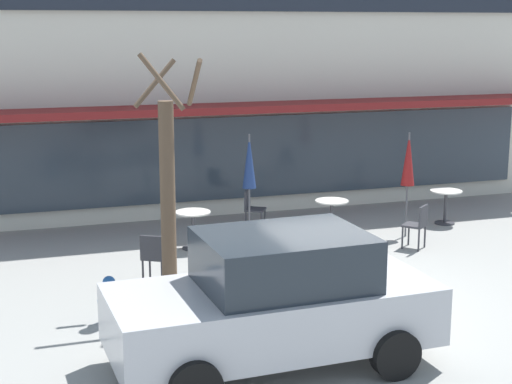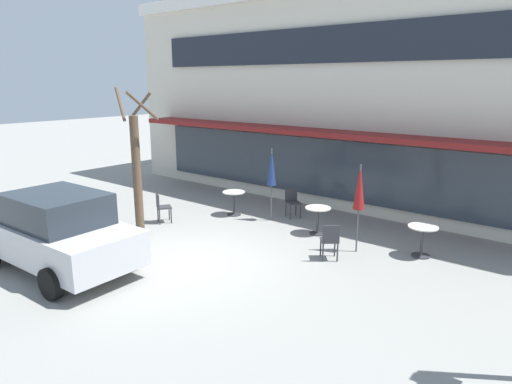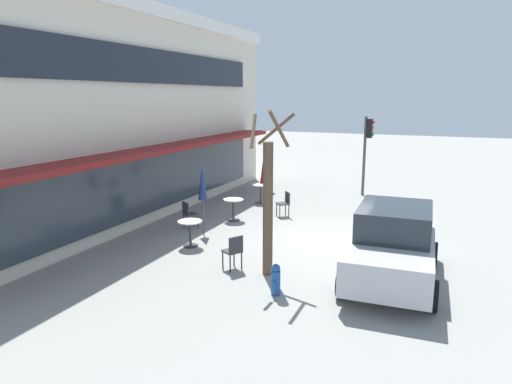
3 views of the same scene
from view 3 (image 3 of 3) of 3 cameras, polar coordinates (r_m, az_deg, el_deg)
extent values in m
plane|color=gray|center=(13.68, 8.42, -6.31)|extent=(80.00, 80.00, 0.00)
cube|color=beige|center=(18.25, -23.59, 8.95)|extent=(18.07, 8.00, 7.23)
cube|color=silver|center=(15.76, -13.50, 21.58)|extent=(18.07, 0.24, 0.44)
cube|color=maroon|center=(15.38, -11.41, 5.34)|extent=(15.36, 1.10, 0.16)
cube|color=#1E232D|center=(15.59, -13.36, 15.12)|extent=(14.46, 0.10, 1.10)
cube|color=#2D3842|center=(15.83, -12.69, 1.07)|extent=(14.46, 0.10, 1.90)
cylinder|color=#333338|center=(18.48, 0.58, -1.32)|extent=(0.44, 0.44, 0.03)
cylinder|color=#333338|center=(18.40, 0.58, -0.21)|extent=(0.07, 0.07, 0.70)
cylinder|color=silver|center=(18.33, 0.58, 0.90)|extent=(0.70, 0.70, 0.03)
cylinder|color=#333338|center=(13.37, -8.17, -6.67)|extent=(0.44, 0.44, 0.03)
cylinder|color=#333338|center=(13.26, -8.21, -5.18)|extent=(0.07, 0.07, 0.70)
cylinder|color=silver|center=(13.16, -8.26, -3.66)|extent=(0.70, 0.70, 0.03)
cylinder|color=#333338|center=(15.93, -2.83, -3.50)|extent=(0.44, 0.44, 0.03)
cylinder|color=#333338|center=(15.84, -2.84, -2.23)|extent=(0.07, 0.07, 0.70)
cylinder|color=silver|center=(15.76, -2.86, -0.95)|extent=(0.70, 0.70, 0.03)
cylinder|color=#4C4C51|center=(16.77, 0.98, 1.10)|extent=(0.04, 0.04, 2.20)
cone|color=maroon|center=(16.68, 0.99, 2.95)|extent=(0.28, 0.28, 1.10)
cylinder|color=#4C4C51|center=(14.26, -6.66, -0.93)|extent=(0.04, 0.04, 2.20)
cone|color=navy|center=(14.15, -6.72, 1.25)|extent=(0.28, 0.28, 1.10)
cylinder|color=#333338|center=(15.31, -7.86, -3.43)|extent=(0.04, 0.04, 0.45)
cylinder|color=#333338|center=(15.02, -7.26, -3.72)|extent=(0.04, 0.04, 0.45)
cylinder|color=#333338|center=(15.17, -9.00, -3.62)|extent=(0.04, 0.04, 0.45)
cylinder|color=#333338|center=(14.87, -8.42, -3.91)|extent=(0.04, 0.04, 0.45)
cube|color=#333338|center=(15.03, -8.16, -2.77)|extent=(0.55, 0.55, 0.04)
cube|color=#333338|center=(14.90, -8.80, -2.05)|extent=(0.24, 0.36, 0.40)
cylinder|color=#333338|center=(16.19, 2.99, -2.49)|extent=(0.04, 0.04, 0.45)
cylinder|color=#333338|center=(16.50, 2.59, -2.20)|extent=(0.04, 0.04, 0.45)
cylinder|color=#333338|center=(16.31, 4.12, -2.40)|extent=(0.04, 0.04, 0.45)
cylinder|color=#333338|center=(16.62, 3.70, -2.12)|extent=(0.04, 0.04, 0.45)
cube|color=#333338|center=(16.35, 3.36, -1.47)|extent=(0.56, 0.56, 0.04)
cube|color=#333338|center=(16.36, 3.96, -0.67)|extent=(0.33, 0.29, 0.40)
cylinder|color=#333338|center=(11.58, -4.18, -8.46)|extent=(0.04, 0.04, 0.45)
cylinder|color=#333338|center=(11.75, -2.76, -8.13)|extent=(0.04, 0.04, 0.45)
cylinder|color=#333338|center=(11.31, -3.25, -8.96)|extent=(0.04, 0.04, 0.45)
cylinder|color=#333338|center=(11.49, -1.81, -8.61)|extent=(0.04, 0.04, 0.45)
cube|color=#333338|center=(11.45, -3.02, -7.39)|extent=(0.55, 0.55, 0.04)
cube|color=#333338|center=(11.23, -2.52, -6.58)|extent=(0.36, 0.24, 0.40)
cube|color=#B7B7BC|center=(11.14, 16.67, -7.19)|extent=(4.26, 1.95, 0.76)
cube|color=#232B33|center=(11.08, 16.96, -3.42)|extent=(2.16, 1.68, 0.68)
cylinder|color=black|center=(10.05, 21.17, -11.98)|extent=(0.65, 0.24, 0.64)
cylinder|color=black|center=(10.16, 10.80, -11.08)|extent=(0.65, 0.24, 0.64)
cylinder|color=black|center=(12.48, 21.19, -7.28)|extent=(0.65, 0.24, 0.64)
cylinder|color=black|center=(12.57, 12.93, -6.61)|extent=(0.65, 0.24, 0.64)
cylinder|color=brown|center=(10.80, 1.49, -2.25)|extent=(0.24, 0.24, 3.22)
cylinder|color=brown|center=(10.92, 2.53, 7.86)|extent=(0.12, 0.96, 0.79)
cylinder|color=brown|center=(10.54, -0.34, 7.65)|extent=(0.74, 0.28, 0.75)
cylinder|color=brown|center=(10.29, 2.89, 7.87)|extent=(0.69, 0.32, 0.87)
cylinder|color=#47474C|center=(20.19, 13.39, 4.35)|extent=(0.12, 0.12, 3.40)
cube|color=black|center=(20.04, 14.06, 7.71)|extent=(0.26, 0.20, 0.80)
sphere|color=red|center=(20.01, 14.47, 8.46)|extent=(0.13, 0.13, 0.13)
sphere|color=gold|center=(20.02, 14.43, 7.72)|extent=(0.13, 0.13, 0.13)
sphere|color=green|center=(20.04, 14.40, 6.98)|extent=(0.13, 0.13, 0.13)
cylinder|color=#1E4C8C|center=(10.10, 2.49, -11.28)|extent=(0.20, 0.20, 0.55)
sphere|color=#1E4C8C|center=(9.98, 2.50, -9.51)|extent=(0.19, 0.19, 0.19)
cylinder|color=#1E4C8C|center=(9.97, 2.22, -11.26)|extent=(0.10, 0.07, 0.07)
cylinder|color=#1E4C8C|center=(10.19, 2.75, -10.73)|extent=(0.10, 0.07, 0.07)
camera|label=1|loc=(10.87, 70.92, 4.46)|focal=55.00mm
camera|label=2|loc=(20.36, 33.91, 9.58)|focal=32.00mm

